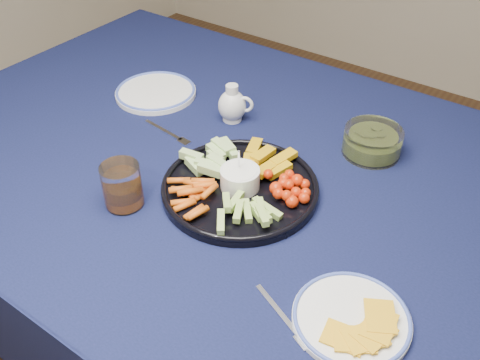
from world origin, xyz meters
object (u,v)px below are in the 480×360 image
Objects in this scene: juice_tumbler at (123,188)px; side_plate_extra at (156,92)px; creamer_pitcher at (233,105)px; dining_table at (248,197)px; cheese_plate at (352,317)px; crudite_platter at (239,185)px; pickle_bowl at (372,143)px.

juice_tumbler is 0.43× the size of side_plate_extra.
creamer_pitcher reaches higher than side_plate_extra.
side_plate_extra is (-0.24, -0.02, -0.03)m from creamer_pitcher.
cheese_plate is (0.36, -0.24, 0.10)m from dining_table.
crudite_platter is 1.71× the size of cheese_plate.
pickle_bowl is (0.16, 0.28, 0.01)m from crudite_platter.
juice_tumbler is at bearing -118.50° from dining_table.
juice_tumbler is at bearing -126.38° from pickle_bowl.
creamer_pitcher is at bearing 91.17° from juice_tumbler.
juice_tumbler is at bearing -88.83° from creamer_pitcher.
side_plate_extra is (-0.41, 0.20, -0.01)m from crudite_platter.
cheese_plate is 0.82m from side_plate_extra.
juice_tumbler is (0.01, -0.38, -0.00)m from creamer_pitcher.
crudite_platter is at bearing -51.28° from creamer_pitcher.
juice_tumbler reaches higher than cheese_plate.
juice_tumbler reaches higher than pickle_bowl.
dining_table is at bearing -17.14° from side_plate_extra.
crudite_platter is 0.33m from pickle_bowl.
side_plate_extra is (-0.24, 0.36, -0.03)m from juice_tumbler.
juice_tumbler is at bearing -179.60° from cheese_plate.
cheese_plate is 2.06× the size of juice_tumbler.
juice_tumbler reaches higher than side_plate_extra.
pickle_bowl reaches higher than dining_table.
crudite_platter is 0.28m from creamer_pitcher.
side_plate_extra is (-0.38, 0.12, 0.10)m from dining_table.
creamer_pitcher is at bearing -168.66° from pickle_bowl.
crudite_platter is (0.03, -0.08, 0.11)m from dining_table.
pickle_bowl is 0.62× the size of side_plate_extra.
crudite_platter is 0.37m from cheese_plate.
pickle_bowl is at bearing 110.91° from cheese_plate.
cheese_plate reaches higher than side_plate_extra.
creamer_pitcher is at bearing 4.54° from side_plate_extra.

